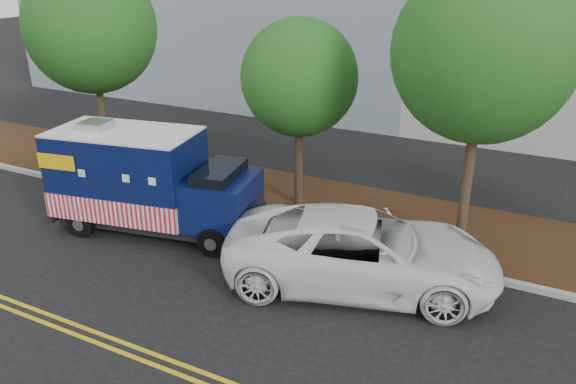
% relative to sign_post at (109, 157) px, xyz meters
% --- Properties ---
extents(ground, '(120.00, 120.00, 0.00)m').
position_rel_sign_post_xyz_m(ground, '(4.72, -1.57, -1.20)').
color(ground, black).
rests_on(ground, ground).
extents(curb, '(120.00, 0.18, 0.15)m').
position_rel_sign_post_xyz_m(curb, '(4.72, -0.17, -1.12)').
color(curb, '#9E9E99').
rests_on(curb, ground).
extents(mulch_strip, '(120.00, 4.00, 0.15)m').
position_rel_sign_post_xyz_m(mulch_strip, '(4.72, 1.93, -1.12)').
color(mulch_strip, '#321F0D').
rests_on(mulch_strip, ground).
extents(centerline_near, '(120.00, 0.10, 0.01)m').
position_rel_sign_post_xyz_m(centerline_near, '(4.72, -6.02, -1.19)').
color(centerline_near, gold).
rests_on(centerline_near, ground).
extents(centerline_far, '(120.00, 0.10, 0.01)m').
position_rel_sign_post_xyz_m(centerline_far, '(4.72, -6.27, -1.19)').
color(centerline_far, gold).
rests_on(centerline_far, ground).
extents(tree_a, '(4.42, 4.42, 7.26)m').
position_rel_sign_post_xyz_m(tree_a, '(-1.73, 1.62, 3.84)').
color(tree_a, '#38281C').
rests_on(tree_a, ground).
extents(tree_b, '(3.38, 3.38, 5.76)m').
position_rel_sign_post_xyz_m(tree_b, '(6.13, 1.61, 2.86)').
color(tree_b, '#38281C').
rests_on(tree_b, ground).
extents(tree_c, '(4.34, 4.34, 7.37)m').
position_rel_sign_post_xyz_m(tree_c, '(11.14, 1.14, 3.99)').
color(tree_c, '#38281C').
rests_on(tree_c, ground).
extents(sign_post, '(0.06, 0.06, 2.40)m').
position_rel_sign_post_xyz_m(sign_post, '(0.00, 0.00, 0.00)').
color(sign_post, '#473828').
rests_on(sign_post, ground).
extents(food_truck, '(6.12, 3.15, 3.08)m').
position_rel_sign_post_xyz_m(food_truck, '(2.93, -1.64, 0.19)').
color(food_truck, black).
rests_on(food_truck, ground).
extents(white_car, '(6.93, 4.60, 1.77)m').
position_rel_sign_post_xyz_m(white_car, '(9.39, -1.67, -0.32)').
color(white_car, white).
rests_on(white_car, ground).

